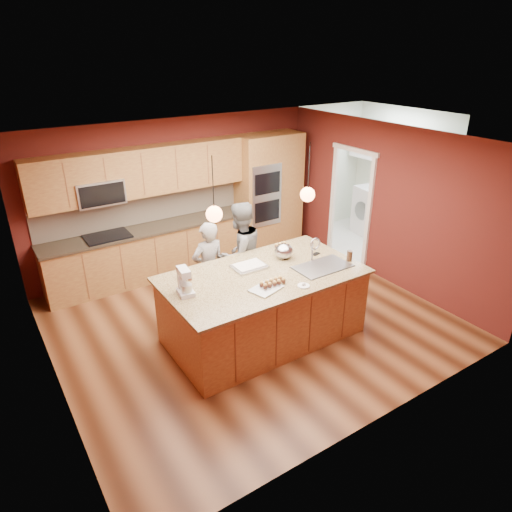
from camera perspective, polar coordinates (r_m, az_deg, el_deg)
floor at (r=7.04m, az=-0.78°, el=-8.00°), size 5.50×5.50×0.00m
ceiling at (r=6.02m, az=-0.94°, el=14.11°), size 5.50×5.50×0.00m
wall_back at (r=8.50m, az=-9.99°, el=7.62°), size 5.50×0.00×5.50m
wall_front at (r=4.73m, az=15.76°, el=-7.79°), size 5.50×0.00×5.50m
wall_left at (r=5.60m, az=-25.44°, el=-4.02°), size 0.00×5.00×5.00m
wall_right at (r=8.12m, az=15.86°, el=6.21°), size 0.00×5.00×5.00m
cabinet_run at (r=8.17m, az=-13.43°, el=3.86°), size 3.74×0.64×2.30m
oven_column at (r=9.16m, az=1.58°, el=7.94°), size 1.30×0.62×2.30m
doorway_trim at (r=8.71m, az=11.66°, el=5.83°), size 0.08×1.11×2.20m
laundry_room at (r=9.91m, az=17.41°, el=12.92°), size 2.60×2.70×2.70m
pendant_left at (r=5.46m, az=-5.25°, el=5.28°), size 0.20×0.20×0.80m
pendant_right at (r=6.21m, az=6.46°, el=7.68°), size 0.20×0.20×0.80m
island at (r=6.43m, az=1.01°, el=-6.12°), size 2.72×1.52×1.38m
person_left at (r=6.94m, az=-5.93°, el=-1.57°), size 0.56×0.38×1.49m
person_right at (r=7.14m, az=-2.00°, el=0.23°), size 0.92×0.78×1.69m
stand_mixer at (r=5.70m, az=-8.91°, el=-3.38°), size 0.21×0.28×0.35m
sheet_cake at (r=6.35m, az=-0.86°, el=-1.29°), size 0.46×0.34×0.05m
cooling_rack at (r=5.81m, az=1.28°, el=-4.10°), size 0.47×0.39×0.02m
mixing_bowl at (r=6.61m, az=3.50°, el=0.62°), size 0.27×0.27×0.23m
plate at (r=5.91m, az=5.97°, el=-3.72°), size 0.16×0.16×0.01m
tumbler at (r=6.67m, az=11.61°, el=0.03°), size 0.08×0.08×0.15m
phone at (r=6.82m, az=7.50°, el=0.27°), size 0.14×0.10×0.01m
cupcakes_left at (r=6.13m, az=-8.93°, el=-2.50°), size 0.16×0.23×0.07m
cupcakes_rack at (r=5.88m, az=2.12°, el=-3.25°), size 0.36×0.15×0.07m
cupcakes_right at (r=7.00m, az=3.22°, el=1.36°), size 0.22×0.15×0.07m
washer at (r=9.99m, az=16.86°, el=4.41°), size 0.80×0.81×1.01m
dryer at (r=10.36m, az=14.35°, el=5.53°), size 0.73×0.75×1.04m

